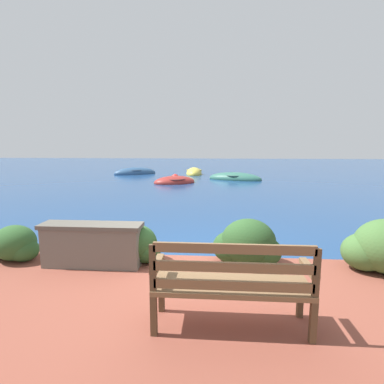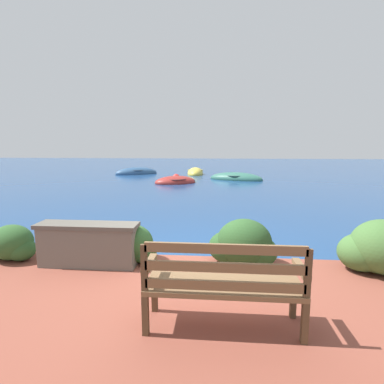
% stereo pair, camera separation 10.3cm
% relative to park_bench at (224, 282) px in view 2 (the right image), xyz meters
% --- Properties ---
extents(ground_plane, '(80.00, 80.00, 0.00)m').
position_rel_park_bench_xyz_m(ground_plane, '(-0.53, 1.94, -0.70)').
color(ground_plane, navy).
extents(park_bench, '(1.54, 0.48, 0.93)m').
position_rel_park_bench_xyz_m(park_bench, '(0.00, 0.00, 0.00)').
color(park_bench, brown).
rests_on(park_bench, patio_terrace).
extents(stone_wall, '(1.51, 0.39, 0.65)m').
position_rel_park_bench_xyz_m(stone_wall, '(-1.98, 1.42, -0.16)').
color(stone_wall, '#666056').
rests_on(stone_wall, patio_terrace).
extents(hedge_clump_far_left, '(0.82, 0.59, 0.56)m').
position_rel_park_bench_xyz_m(hedge_clump_far_left, '(-3.31, 1.55, -0.24)').
color(hedge_clump_far_left, '#2D5628').
rests_on(hedge_clump_far_left, patio_terrace).
extents(hedge_clump_left, '(0.86, 0.62, 0.58)m').
position_rel_park_bench_xyz_m(hedge_clump_left, '(-1.41, 1.65, -0.23)').
color(hedge_clump_left, '#2D5628').
rests_on(hedge_clump_left, patio_terrace).
extents(hedge_clump_centre, '(1.03, 0.74, 0.70)m').
position_rel_park_bench_xyz_m(hedge_clump_centre, '(0.33, 1.66, -0.18)').
color(hedge_clump_centre, '#284C23').
rests_on(hedge_clump_centre, patio_terrace).
extents(hedge_clump_right, '(1.13, 0.82, 0.77)m').
position_rel_park_bench_xyz_m(hedge_clump_right, '(2.25, 1.51, -0.15)').
color(hedge_clump_right, '#426B33').
rests_on(hedge_clump_right, patio_terrace).
extents(rowboat_nearest, '(2.58, 2.16, 0.68)m').
position_rel_park_bench_xyz_m(rowboat_nearest, '(-2.28, 12.93, -0.64)').
color(rowboat_nearest, '#9E2D28').
rests_on(rowboat_nearest, ground_plane).
extents(rowboat_mid, '(3.33, 2.13, 0.76)m').
position_rel_park_bench_xyz_m(rowboat_mid, '(1.02, 14.75, -0.64)').
color(rowboat_mid, '#336B5B').
rests_on(rowboat_mid, ground_plane).
extents(rowboat_far, '(3.05, 2.33, 0.83)m').
position_rel_park_bench_xyz_m(rowboat_far, '(-5.66, 17.57, -0.64)').
color(rowboat_far, '#2D517A').
rests_on(rowboat_far, ground_plane).
extents(rowboat_outer, '(1.08, 2.31, 0.83)m').
position_rel_park_bench_xyz_m(rowboat_outer, '(-1.57, 17.77, -0.63)').
color(rowboat_outer, '#DBC64C').
rests_on(rowboat_outer, ground_plane).
extents(mooring_buoy, '(0.49, 0.49, 0.45)m').
position_rel_park_bench_xyz_m(mooring_buoy, '(-2.51, 14.90, -0.63)').
color(mooring_buoy, red).
rests_on(mooring_buoy, ground_plane).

